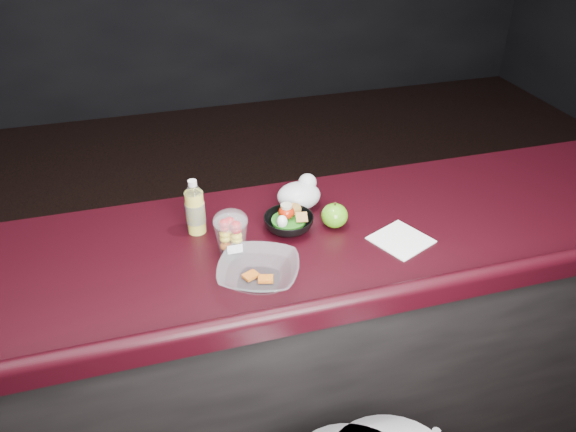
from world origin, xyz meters
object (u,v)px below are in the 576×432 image
object	(u,v)px
lemonade_bottle	(195,211)
snack_bowl	(288,222)
green_apple	(334,216)
fruit_cup	(231,233)
takeout_bowl	(259,272)

from	to	relation	value
lemonade_bottle	snack_bowl	bearing A→B (deg)	-14.29
green_apple	snack_bowl	xyz separation A→B (m)	(-0.15, 0.02, -0.01)
fruit_cup	lemonade_bottle	bearing A→B (deg)	119.98
fruit_cup	snack_bowl	xyz separation A→B (m)	(0.20, 0.08, -0.05)
lemonade_bottle	takeout_bowl	xyz separation A→B (m)	(0.13, -0.30, -0.05)
green_apple	takeout_bowl	bearing A→B (deg)	-146.29
green_apple	snack_bowl	bearing A→B (deg)	172.01
lemonade_bottle	green_apple	world-z (taller)	lemonade_bottle
lemonade_bottle	green_apple	xyz separation A→B (m)	(0.44, -0.09, -0.04)
fruit_cup	green_apple	bearing A→B (deg)	8.90
fruit_cup	snack_bowl	size ratio (longest dim) A/B	0.85
green_apple	lemonade_bottle	bearing A→B (deg)	167.85
green_apple	snack_bowl	distance (m)	0.15
green_apple	snack_bowl	size ratio (longest dim) A/B	0.52
green_apple	fruit_cup	bearing A→B (deg)	-171.10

